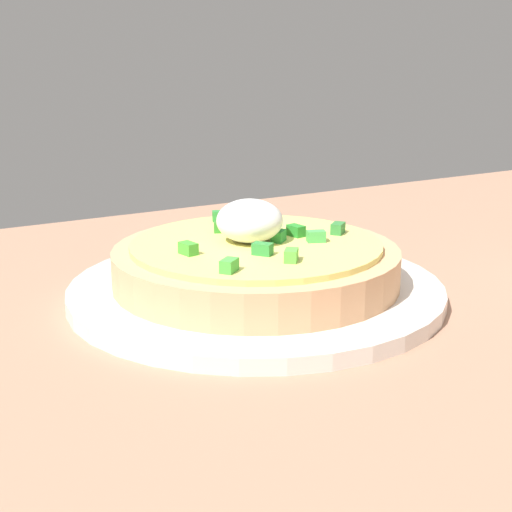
% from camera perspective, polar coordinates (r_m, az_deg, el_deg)
% --- Properties ---
extents(dining_table, '(1.23, 0.76, 0.02)m').
position_cam_1_polar(dining_table, '(0.49, 6.99, -6.45)').
color(dining_table, '#A0745B').
rests_on(dining_table, ground).
extents(plate, '(0.27, 0.27, 0.01)m').
position_cam_1_polar(plate, '(0.53, -0.00, -2.65)').
color(plate, silver).
rests_on(plate, dining_table).
extents(pizza, '(0.20, 0.20, 0.06)m').
position_cam_1_polar(pizza, '(0.52, -0.02, -0.38)').
color(pizza, tan).
rests_on(pizza, plate).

